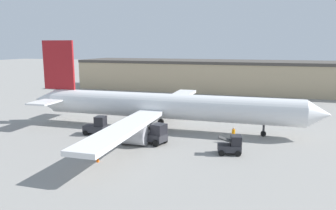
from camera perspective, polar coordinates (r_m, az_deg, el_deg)
The scene contains 8 objects.
ground_plane at distance 46.36m, azimuth 0.00°, elevation -4.23°, with size 400.00×400.00×0.00m, color gray.
terminal_building at distance 86.47m, azimuth 11.46°, elevation 4.99°, with size 81.99×16.10×7.83m.
airplane at distance 45.98m, azimuth -1.36°, elevation -0.21°, with size 42.74×40.74×12.41m.
ground_crew_worker at distance 40.93m, azimuth 11.33°, elevation -5.00°, with size 0.40×0.40×1.84m.
baggage_tug at distance 44.54m, azimuth -12.28°, elevation -3.63°, with size 3.04×2.19×2.46m.
belt_loader_truck at distance 36.46m, azimuth 10.95°, elevation -6.92°, with size 2.77×2.29×2.07m.
pushback_tug at distance 39.38m, azimuth -2.37°, elevation -5.14°, with size 3.74×2.89×2.53m.
safety_cone_near at distance 34.40m, azimuth -12.14°, elevation -9.23°, with size 0.36×0.36×0.55m.
Camera 1 is at (13.77, -42.70, 11.66)m, focal length 35.00 mm.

